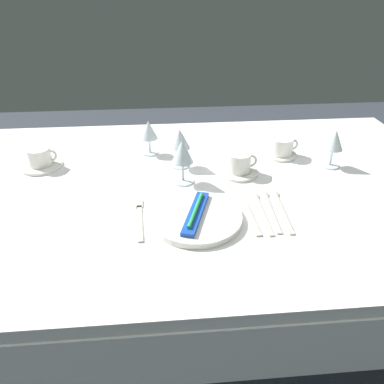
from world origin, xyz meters
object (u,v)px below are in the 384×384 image
at_px(spoon_tea, 280,205).
at_px(coffee_cup_far, 282,146).
at_px(coffee_cup_left, 40,157).
at_px(spoon_dessert, 269,206).
at_px(wine_glass_far, 183,154).
at_px(spoon_soup, 260,207).
at_px(coffee_cup_right, 239,162).
at_px(wine_glass_right, 149,132).
at_px(fork_outer, 140,218).
at_px(dinner_plate, 196,217).
at_px(toothbrush_package, 196,212).
at_px(wine_glass_centre, 334,142).
at_px(wine_glass_left, 180,140).
at_px(dinner_knife, 250,215).

xyz_separation_m(spoon_tea, coffee_cup_far, (0.10, 0.34, 0.04)).
height_order(coffee_cup_left, coffee_cup_far, same).
bearing_deg(spoon_dessert, wine_glass_far, 145.02).
relative_size(spoon_soup, coffee_cup_far, 2.05).
distance_m(spoon_dessert, coffee_cup_right, 0.22).
bearing_deg(spoon_tea, wine_glass_right, 134.02).
relative_size(fork_outer, wine_glass_right, 1.56).
height_order(dinner_plate, toothbrush_package, toothbrush_package).
xyz_separation_m(toothbrush_package, coffee_cup_left, (-0.51, 0.37, 0.02)).
height_order(toothbrush_package, spoon_dessert, toothbrush_package).
height_order(wine_glass_centre, wine_glass_left, wine_glass_left).
distance_m(dinner_plate, wine_glass_far, 0.24).
bearing_deg(wine_glass_far, coffee_cup_left, 163.23).
bearing_deg(spoon_soup, coffee_cup_right, 95.37).
bearing_deg(wine_glass_left, coffee_cup_left, 175.96).
bearing_deg(spoon_dessert, coffee_cup_far, 68.34).
relative_size(spoon_soup, coffee_cup_left, 2.19).
relative_size(spoon_tea, coffee_cup_right, 2.22).
xyz_separation_m(spoon_tea, wine_glass_centre, (0.25, 0.24, 0.09)).
bearing_deg(dinner_knife, fork_outer, 177.54).
bearing_deg(wine_glass_left, wine_glass_centre, -4.77).
relative_size(dinner_plate, spoon_tea, 1.14).
bearing_deg(coffee_cup_far, dinner_plate, -132.55).
distance_m(coffee_cup_far, wine_glass_right, 0.50).
distance_m(spoon_soup, spoon_tea, 0.06).
bearing_deg(wine_glass_far, fork_outer, -124.16).
bearing_deg(toothbrush_package, fork_outer, 171.86).
distance_m(fork_outer, wine_glass_left, 0.35).
distance_m(coffee_cup_right, wine_glass_left, 0.22).
height_order(wine_glass_left, wine_glass_far, wine_glass_far).
distance_m(dinner_plate, coffee_cup_right, 0.32).
xyz_separation_m(fork_outer, wine_glass_right, (0.02, 0.43, 0.09)).
distance_m(spoon_dessert, spoon_tea, 0.03).
bearing_deg(wine_glass_centre, spoon_tea, -136.14).
bearing_deg(wine_glass_far, coffee_cup_far, 23.78).
bearing_deg(spoon_soup, coffee_cup_far, 64.71).
relative_size(dinner_knife, wine_glass_right, 1.62).
height_order(dinner_knife, spoon_dessert, spoon_dessert).
height_order(dinner_knife, wine_glass_right, wine_glass_right).
relative_size(coffee_cup_left, wine_glass_right, 0.78).
bearing_deg(spoon_soup, wine_glass_far, 140.48).
relative_size(coffee_cup_right, wine_glass_left, 0.73).
bearing_deg(wine_glass_right, wine_glass_centre, -13.96).
height_order(coffee_cup_far, wine_glass_centre, wine_glass_centre).
xyz_separation_m(wine_glass_left, wine_glass_right, (-0.11, 0.11, -0.01)).
relative_size(toothbrush_package, spoon_tea, 0.93).
xyz_separation_m(fork_outer, spoon_soup, (0.35, 0.02, 0.00)).
height_order(dinner_plate, dinner_knife, dinner_plate).
bearing_deg(spoon_tea, coffee_cup_far, 73.36).
bearing_deg(wine_glass_far, spoon_dessert, -34.98).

